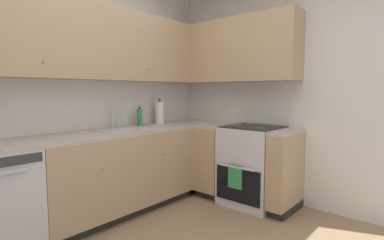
{
  "coord_description": "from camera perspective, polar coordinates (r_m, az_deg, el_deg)",
  "views": [
    {
      "loc": [
        -1.43,
        -1.39,
        1.31
      ],
      "look_at": [
        0.97,
        0.69,
        1.0
      ],
      "focal_mm": 27.73,
      "sensor_mm": 36.0,
      "label": 1
    }
  ],
  "objects": [
    {
      "name": "upper_cabinets_right",
      "position": [
        3.8,
        7.55,
        12.96
      ],
      "size": [
        0.32,
        1.71,
        0.76
      ],
      "color": "tan"
    },
    {
      "name": "soap_bottle",
      "position": [
        3.64,
        -10.03,
        0.59
      ],
      "size": [
        0.06,
        0.06,
        0.23
      ],
      "color": "#338C4C",
      "rests_on": "countertop_back"
    },
    {
      "name": "oven_range",
      "position": [
        3.57,
        11.6,
        -8.4
      ],
      "size": [
        0.68,
        0.62,
        1.05
      ],
      "color": "silver",
      "rests_on": "ground_plane"
    },
    {
      "name": "wall_back",
      "position": [
        3.29,
        -23.39,
        5.47
      ],
      "size": [
        3.85,
        0.05,
        2.66
      ],
      "primitive_type": "cube",
      "color": "silver",
      "rests_on": "ground_plane"
    },
    {
      "name": "countertop_right",
      "position": [
        3.56,
        9.26,
        -1.45
      ],
      "size": [
        0.6,
        1.16,
        0.03
      ],
      "color": "#B7A89E",
      "rests_on": "lower_cabinets_right"
    },
    {
      "name": "countertop_back",
      "position": [
        3.24,
        -14.16,
        -2.23
      ],
      "size": [
        2.95,
        0.6,
        0.03
      ],
      "primitive_type": "cube",
      "color": "#B7A89E",
      "rests_on": "lower_cabinets_back"
    },
    {
      "name": "paper_towel_roll",
      "position": [
        3.82,
        -6.23,
        1.4
      ],
      "size": [
        0.11,
        0.11,
        0.33
      ],
      "color": "white",
      "rests_on": "countertop_back"
    },
    {
      "name": "faucet",
      "position": [
        3.42,
        -14.76,
        0.73
      ],
      "size": [
        0.07,
        0.16,
        0.23
      ],
      "color": "silver",
      "rests_on": "countertop_back"
    },
    {
      "name": "sink",
      "position": [
        3.26,
        -12.68,
        -2.54
      ],
      "size": [
        0.58,
        0.4,
        0.1
      ],
      "color": "#B7B7BC",
      "rests_on": "countertop_back"
    },
    {
      "name": "wall_right",
      "position": [
        3.61,
        18.33,
        5.62
      ],
      "size": [
        0.05,
        3.19,
        2.66
      ],
      "primitive_type": "cube",
      "color": "silver",
      "rests_on": "ground_plane"
    },
    {
      "name": "lower_cabinets_back",
      "position": [
        3.33,
        -13.97,
        -9.83
      ],
      "size": [
        1.74,
        0.62,
        0.86
      ],
      "color": "tan",
      "rests_on": "ground_plane"
    },
    {
      "name": "upper_cabinets_back",
      "position": [
        3.28,
        -18.37,
        13.93
      ],
      "size": [
        2.63,
        0.34,
        0.76
      ],
      "color": "tan"
    },
    {
      "name": "lower_cabinets_right",
      "position": [
        3.64,
        9.17,
        -8.42
      ],
      "size": [
        0.62,
        1.16,
        0.86
      ],
      "color": "tan",
      "rests_on": "ground_plane"
    }
  ]
}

